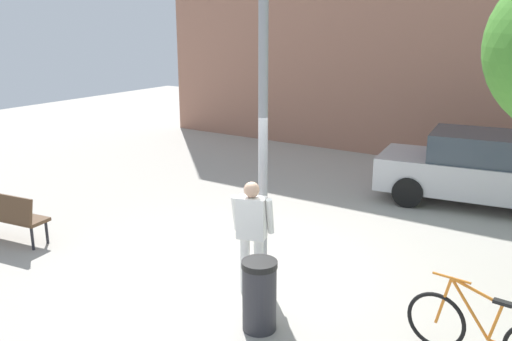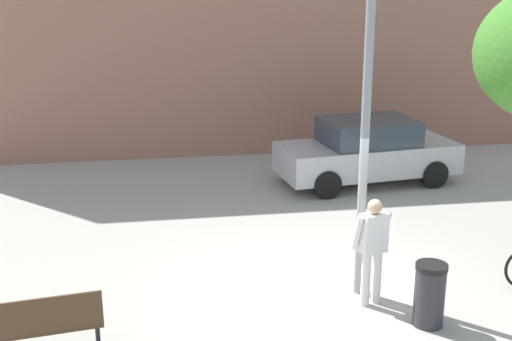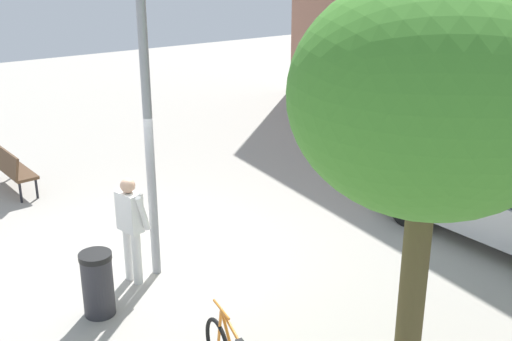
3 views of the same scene
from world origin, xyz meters
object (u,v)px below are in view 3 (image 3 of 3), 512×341
object	(u,v)px
person_by_lamppost	(131,223)
parked_car_silver	(504,197)
park_bench	(9,165)
plaza_tree	(431,97)
lamppost	(147,100)
trash_bin	(98,284)

from	to	relation	value
person_by_lamppost	parked_car_silver	distance (m)	6.19
park_bench	plaza_tree	distance (m)	9.45
lamppost	parked_car_silver	distance (m)	6.17
lamppost	park_bench	size ratio (longest dim) A/B	2.89
lamppost	park_bench	xyz separation A→B (m)	(-4.62, -1.22, -2.21)
person_by_lamppost	trash_bin	xyz separation A→B (m)	(0.61, -0.74, -0.49)
parked_car_silver	trash_bin	bearing A→B (deg)	-100.74
trash_bin	parked_car_silver	bearing A→B (deg)	79.26
person_by_lamppost	trash_bin	bearing A→B (deg)	-50.53
lamppost	park_bench	distance (m)	5.27
lamppost	person_by_lamppost	bearing A→B (deg)	-79.97
plaza_tree	parked_car_silver	distance (m)	5.24
park_bench	person_by_lamppost	bearing A→B (deg)	10.03
plaza_tree	trash_bin	size ratio (longest dim) A/B	5.06
park_bench	plaza_tree	world-z (taller)	plaza_tree
park_bench	plaza_tree	xyz separation A→B (m)	(8.57, 2.71, 2.92)
lamppost	trash_bin	distance (m)	2.64
park_bench	plaza_tree	size ratio (longest dim) A/B	0.35
lamppost	parked_car_silver	xyz separation A→B (m)	(1.94, 5.51, -1.98)
park_bench	parked_car_silver	distance (m)	9.40
parked_car_silver	trash_bin	world-z (taller)	parked_car_silver
plaza_tree	person_by_lamppost	bearing A→B (deg)	-154.14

